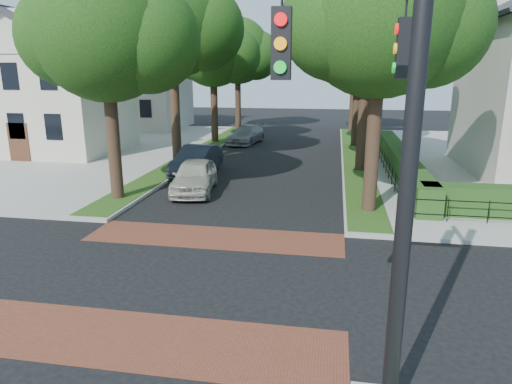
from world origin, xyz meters
TOP-DOWN VIEW (x-y plane):
  - ground at (0.00, 0.00)m, footprint 120.00×120.00m
  - sidewalk_nw at (-19.50, 19.00)m, footprint 30.00×30.00m
  - crosswalk_far at (0.00, 3.20)m, footprint 9.00×2.20m
  - crosswalk_near at (0.00, -3.20)m, footprint 9.00×2.20m
  - grass_strip_ne at (5.40, 19.10)m, footprint 1.60×29.80m
  - grass_strip_nw at (-5.40, 19.10)m, footprint 1.60×29.80m
  - tree_right_near at (5.60, 7.24)m, footprint 7.75×6.67m
  - tree_right_mid at (5.61, 15.25)m, footprint 8.25×7.09m
  - tree_right_far at (5.60, 24.22)m, footprint 7.25×6.23m
  - tree_right_back at (5.60, 33.23)m, footprint 7.50×6.45m
  - tree_left_near at (-5.40, 7.23)m, footprint 7.50×6.45m
  - tree_left_mid at (-5.39, 15.24)m, footprint 8.00×6.88m
  - tree_left_far at (-5.40, 24.22)m, footprint 7.00×6.02m
  - tree_left_back at (-5.40, 33.24)m, footprint 7.75×6.66m
  - hedge_main_road at (7.70, 15.00)m, footprint 1.00×18.00m
  - fence_main_road at (6.90, 15.00)m, footprint 0.06×18.00m
  - house_left_near at (-15.49, 17.99)m, footprint 10.00×9.00m
  - house_left_far at (-15.49, 31.99)m, footprint 10.00×9.00m
  - traffic_signal at (4.89, -4.41)m, footprint 2.17×2.00m
  - parked_car_front at (-2.55, 9.08)m, footprint 2.51×4.86m
  - parked_car_middle at (-3.60, 12.88)m, footprint 1.89×4.92m
  - parked_car_rear at (-3.04, 24.39)m, footprint 2.69×5.15m

SIDE VIEW (x-z plane):
  - ground at x=0.00m, z-range 0.00..0.00m
  - crosswalk_far at x=0.00m, z-range 0.00..0.01m
  - crosswalk_near at x=0.00m, z-range 0.00..0.01m
  - sidewalk_nw at x=-19.50m, z-range 0.00..0.15m
  - grass_strip_ne at x=5.40m, z-range 0.15..0.17m
  - grass_strip_nw at x=-5.40m, z-range 0.15..0.17m
  - fence_main_road at x=6.90m, z-range 0.15..1.05m
  - parked_car_rear at x=-3.04m, z-range 0.00..1.43m
  - hedge_main_road at x=7.70m, z-range 0.15..1.35m
  - parked_car_front at x=-2.55m, z-range 0.00..1.58m
  - parked_car_middle at x=-3.60m, z-range 0.00..1.60m
  - traffic_signal at x=4.89m, z-range 0.71..8.71m
  - house_left_near at x=-15.49m, z-range -0.03..10.11m
  - house_left_far at x=-15.49m, z-range -0.03..10.11m
  - tree_right_far at x=5.60m, z-range 2.04..11.78m
  - tree_left_far at x=-5.40m, z-range 2.19..12.05m
  - tree_right_back at x=5.60m, z-range 2.17..12.37m
  - tree_left_near at x=-5.40m, z-range 2.17..12.37m
  - tree_left_back at x=-5.40m, z-range 2.19..12.63m
  - tree_right_near at x=5.60m, z-range 2.30..12.96m
  - tree_right_mid at x=5.61m, z-range 2.38..13.60m
  - tree_left_mid at x=-5.39m, z-range 2.60..14.08m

